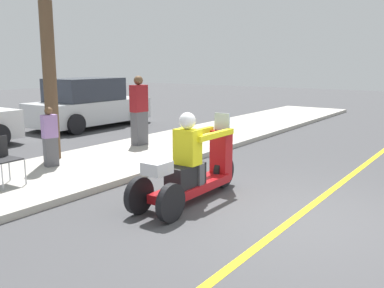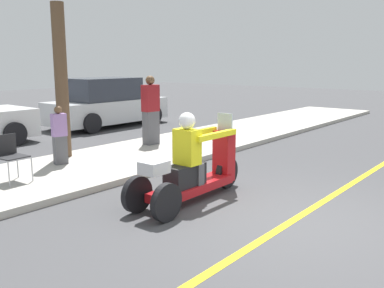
{
  "view_description": "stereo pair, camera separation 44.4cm",
  "coord_description": "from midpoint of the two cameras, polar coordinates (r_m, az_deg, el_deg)",
  "views": [
    {
      "loc": [
        -5.5,
        -2.14,
        2.19
      ],
      "look_at": [
        -0.14,
        1.65,
        0.93
      ],
      "focal_mm": 40.0,
      "sensor_mm": 36.0,
      "label": 1
    },
    {
      "loc": [
        -5.23,
        -2.5,
        2.19
      ],
      "look_at": [
        -0.14,
        1.65,
        0.93
      ],
      "focal_mm": 40.0,
      "sensor_mm": 36.0,
      "label": 2
    }
  ],
  "objects": [
    {
      "name": "spectator_far_back",
      "position": [
        10.88,
        -8.24,
        4.26
      ],
      "size": [
        0.43,
        0.29,
        1.74
      ],
      "color": "#515156",
      "rests_on": "sidewalk_strip"
    },
    {
      "name": "folding_chair_set_back",
      "position": [
        8.04,
        -25.59,
        -1.43
      ],
      "size": [
        0.49,
        0.49,
        0.82
      ],
      "color": "#A5A8AD",
      "rests_on": "sidewalk_strip"
    },
    {
      "name": "lane_stripe",
      "position": [
        6.12,
        10.77,
        -10.28
      ],
      "size": [
        24.0,
        0.12,
        0.01
      ],
      "color": "gold",
      "rests_on": "ground"
    },
    {
      "name": "spectator_near_curb",
      "position": [
        9.08,
        -19.74,
        0.77
      ],
      "size": [
        0.32,
        0.24,
        1.2
      ],
      "color": "#515156",
      "rests_on": "sidewalk_strip"
    },
    {
      "name": "ground_plane",
      "position": [
        6.24,
        11.33,
        -9.89
      ],
      "size": [
        60.0,
        60.0,
        0.0
      ],
      "primitive_type": "plane",
      "color": "#424244"
    },
    {
      "name": "parked_car_lot_center",
      "position": [
        15.06,
        -14.44,
        5.12
      ],
      "size": [
        4.26,
        1.96,
        1.67
      ],
      "color": "silver",
      "rests_on": "ground"
    },
    {
      "name": "sidewalk_strip",
      "position": [
        9.01,
        -16.45,
        -3.26
      ],
      "size": [
        28.0,
        2.8,
        0.12
      ],
      "color": "#B2ADA3",
      "rests_on": "ground"
    },
    {
      "name": "motorcycle_trike",
      "position": [
        6.77,
        -1.86,
        -3.46
      ],
      "size": [
        2.45,
        0.69,
        1.44
      ],
      "color": "black",
      "rests_on": "ground"
    },
    {
      "name": "tree_trunk",
      "position": [
        9.69,
        -19.69,
        7.8
      ],
      "size": [
        0.28,
        0.28,
        3.31
      ],
      "color": "brown",
      "rests_on": "sidewalk_strip"
    }
  ]
}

